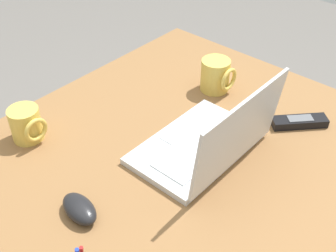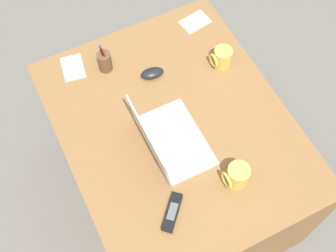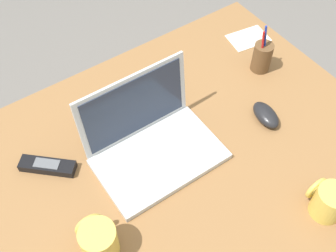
{
  "view_description": "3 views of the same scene",
  "coord_description": "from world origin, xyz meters",
  "px_view_note": "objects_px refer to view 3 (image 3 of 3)",
  "views": [
    {
      "loc": [
        0.63,
        0.55,
        1.49
      ],
      "look_at": [
        0.01,
        0.0,
        0.83
      ],
      "focal_mm": 46.57,
      "sensor_mm": 36.0,
      "label": 1
    },
    {
      "loc": [
        -0.83,
        0.45,
        2.45
      ],
      "look_at": [
        -0.04,
        0.05,
        0.83
      ],
      "focal_mm": 48.84,
      "sensor_mm": 36.0,
      "label": 2
    },
    {
      "loc": [
        -0.42,
        -0.51,
        1.73
      ],
      "look_at": [
        -0.02,
        0.06,
        0.83
      ],
      "focal_mm": 44.79,
      "sensor_mm": 36.0,
      "label": 3
    }
  ],
  "objects_px": {
    "computer_mouse": "(266,115)",
    "laptop": "(152,142)",
    "coffee_mug_white": "(328,201)",
    "cordless_phone": "(48,166)",
    "pen_holder": "(262,57)",
    "coffee_mug_tall": "(99,241)"
  },
  "relations": [
    {
      "from": "laptop",
      "to": "cordless_phone",
      "type": "bearing_deg",
      "value": 156.9
    },
    {
      "from": "cordless_phone",
      "to": "pen_holder",
      "type": "height_order",
      "value": "pen_holder"
    },
    {
      "from": "computer_mouse",
      "to": "coffee_mug_white",
      "type": "xyz_separation_m",
      "value": [
        -0.08,
        -0.31,
        0.03
      ]
    },
    {
      "from": "computer_mouse",
      "to": "laptop",
      "type": "bearing_deg",
      "value": 173.52
    },
    {
      "from": "cordless_phone",
      "to": "coffee_mug_white",
      "type": "bearing_deg",
      "value": -44.26
    },
    {
      "from": "laptop",
      "to": "pen_holder",
      "type": "xyz_separation_m",
      "value": [
        0.48,
        0.08,
        0.01
      ]
    },
    {
      "from": "pen_holder",
      "to": "cordless_phone",
      "type": "bearing_deg",
      "value": 177.09
    },
    {
      "from": "coffee_mug_white",
      "to": "pen_holder",
      "type": "height_order",
      "value": "pen_holder"
    },
    {
      "from": "coffee_mug_white",
      "to": "coffee_mug_tall",
      "type": "height_order",
      "value": "coffee_mug_tall"
    },
    {
      "from": "coffee_mug_white",
      "to": "laptop",
      "type": "bearing_deg",
      "value": 123.17
    },
    {
      "from": "pen_holder",
      "to": "coffee_mug_white",
      "type": "bearing_deg",
      "value": -113.99
    },
    {
      "from": "coffee_mug_tall",
      "to": "cordless_phone",
      "type": "xyz_separation_m",
      "value": [
        -0.01,
        0.29,
        -0.04
      ]
    },
    {
      "from": "cordless_phone",
      "to": "coffee_mug_tall",
      "type": "bearing_deg",
      "value": -88.3
    },
    {
      "from": "coffee_mug_tall",
      "to": "coffee_mug_white",
      "type": "bearing_deg",
      "value": -24.02
    },
    {
      "from": "laptop",
      "to": "cordless_phone",
      "type": "distance_m",
      "value": 0.3
    },
    {
      "from": "computer_mouse",
      "to": "coffee_mug_tall",
      "type": "relative_size",
      "value": 1.04
    },
    {
      "from": "computer_mouse",
      "to": "cordless_phone",
      "type": "xyz_separation_m",
      "value": [
        -0.62,
        0.21,
        -0.01
      ]
    },
    {
      "from": "cordless_phone",
      "to": "laptop",
      "type": "bearing_deg",
      "value": -23.1
    },
    {
      "from": "computer_mouse",
      "to": "coffee_mug_white",
      "type": "bearing_deg",
      "value": -95.79
    },
    {
      "from": "computer_mouse",
      "to": "pen_holder",
      "type": "distance_m",
      "value": 0.22
    },
    {
      "from": "laptop",
      "to": "coffee_mug_white",
      "type": "height_order",
      "value": "laptop"
    },
    {
      "from": "laptop",
      "to": "pen_holder",
      "type": "bearing_deg",
      "value": 9.09
    }
  ]
}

